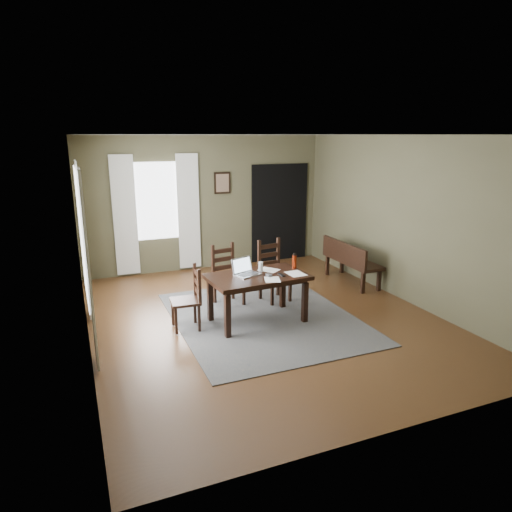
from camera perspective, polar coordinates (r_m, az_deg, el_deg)
name	(u,v)px	position (r m, az deg, el deg)	size (l,w,h in m)	color
ground	(263,318)	(7.02, 0.94, -7.75)	(5.00, 6.00, 0.01)	#492C16
room_shell	(264,200)	(6.54, 1.00, 7.04)	(5.02, 6.02, 2.71)	#4E4B33
rug	(263,317)	(7.01, 0.94, -7.67)	(2.60, 3.20, 0.01)	#424242
dining_table	(257,281)	(6.66, 0.17, -3.12)	(1.48, 0.95, 0.71)	black
chair_end	(189,299)	(6.54, -8.42, -5.33)	(0.43, 0.43, 0.91)	black
chair_back_left	(227,275)	(7.44, -3.60, -2.44)	(0.50, 0.50, 0.98)	black
chair_back_right	(273,271)	(7.60, 2.19, -1.93)	(0.51, 0.51, 1.01)	black
bench	(349,258)	(8.65, 11.58, -0.31)	(0.45, 1.40, 0.79)	black
laptop	(245,270)	(6.66, -1.39, -1.79)	(0.43, 0.39, 0.24)	#B7B7BC
computer_mouse	(269,275)	(6.58, 1.61, -2.42)	(0.06, 0.10, 0.03)	#3F3F42
tv_remote	(281,275)	(6.63, 3.21, -2.36)	(0.04, 0.16, 0.02)	black
drinking_glass	(261,267)	(6.78, 0.60, -1.35)	(0.07, 0.07, 0.15)	silver
water_bottle	(294,261)	(6.97, 4.82, -0.67)	(0.09, 0.09, 0.24)	#9C260C
paper_b	(296,274)	(6.72, 4.99, -2.21)	(0.23, 0.31, 0.00)	white
paper_c	(269,270)	(6.89, 1.62, -1.75)	(0.22, 0.29, 0.00)	white
paper_e	(272,280)	(6.44, 2.05, -2.95)	(0.21, 0.27, 0.00)	white
window_left	(81,235)	(6.27, -21.01, 2.44)	(0.01, 1.30, 1.70)	white
window_back	(157,201)	(9.14, -12.33, 6.72)	(1.00, 0.01, 1.50)	white
curtain_left_near	(89,271)	(5.54, -20.19, -1.73)	(0.03, 0.48, 2.30)	silver
curtain_left_far	(83,241)	(7.13, -20.81, 1.80)	(0.03, 0.48, 2.30)	silver
curtain_back_left	(125,216)	(9.06, -16.07, 4.81)	(0.44, 0.03, 2.30)	silver
curtain_back_right	(189,212)	(9.27, -8.42, 5.45)	(0.44, 0.03, 2.30)	silver
framed_picture	(222,183)	(9.43, -4.23, 9.10)	(0.34, 0.03, 0.44)	black
doorway_back	(280,213)	(10.00, 2.96, 5.40)	(1.30, 0.03, 2.10)	black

